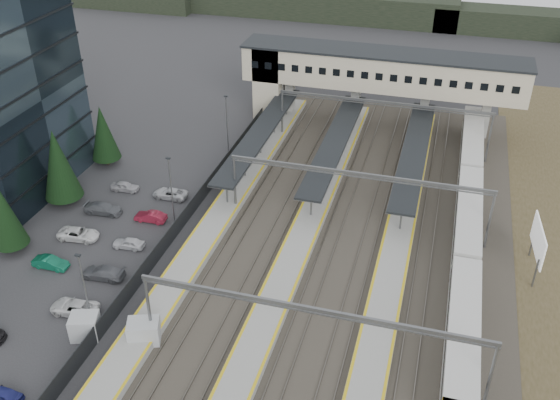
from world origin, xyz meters
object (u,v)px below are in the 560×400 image
(relay_cabin_near, at_px, (144,332))
(footbridge, at_px, (362,72))
(train, at_px, (468,221))
(billboard, at_px, (538,242))
(relay_cabin_far, at_px, (85,326))

(relay_cabin_near, relative_size, footbridge, 0.08)
(train, bearing_deg, relay_cabin_near, -137.32)
(footbridge, xyz_separation_m, train, (16.30, -26.00, -6.02))
(train, bearing_deg, billboard, -35.30)
(relay_cabin_far, bearing_deg, train, 38.32)
(relay_cabin_far, bearing_deg, relay_cabin_near, 7.78)
(relay_cabin_near, distance_m, train, 36.09)
(relay_cabin_near, distance_m, footbridge, 51.93)
(footbridge, relative_size, train, 0.72)
(footbridge, bearing_deg, billboard, -53.28)
(relay_cabin_near, height_order, footbridge, footbridge)
(relay_cabin_far, distance_m, footbridge, 53.94)
(footbridge, height_order, billboard, footbridge)
(relay_cabin_far, distance_m, billboard, 43.66)
(footbridge, bearing_deg, relay_cabin_near, -101.46)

